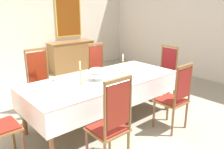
{
  "coord_description": "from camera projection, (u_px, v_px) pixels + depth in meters",
  "views": [
    {
      "loc": [
        -2.26,
        -3.08,
        1.91
      ],
      "look_at": [
        0.19,
        -0.28,
        0.81
      ],
      "focal_mm": 36.4,
      "sensor_mm": 36.0,
      "label": 1
    }
  ],
  "objects": [
    {
      "name": "chair_south_b",
      "position": [
        175.0,
        97.0,
        3.56
      ],
      "size": [
        0.44,
        0.42,
        1.1
      ],
      "color": "brown",
      "rests_on": "ground"
    },
    {
      "name": "right_wall",
      "position": [
        204.0,
        12.0,
        5.98
      ],
      "size": [
        0.08,
        6.46,
        3.59
      ],
      "primitive_type": "cube",
      "color": "beige",
      "rests_on": "ground"
    },
    {
      "name": "candlestick_east",
      "position": [
        123.0,
        66.0,
        4.01
      ],
      "size": [
        0.07,
        0.07,
        0.35
      ],
      "color": "gold",
      "rests_on": "tablecloth"
    },
    {
      "name": "bowl_near_left",
      "position": [
        88.0,
        72.0,
        4.05
      ],
      "size": [
        0.18,
        0.18,
        0.04
      ],
      "color": "white",
      "rests_on": "tablecloth"
    },
    {
      "name": "bowl_far_right",
      "position": [
        152.0,
        74.0,
        3.94
      ],
      "size": [
        0.19,
        0.19,
        0.04
      ],
      "color": "white",
      "rests_on": "tablecloth"
    },
    {
      "name": "sideboard",
      "position": [
        72.0,
        56.0,
        7.05
      ],
      "size": [
        1.44,
        0.48,
        0.9
      ],
      "rotation": [
        0.0,
        0.0,
        3.14
      ],
      "color": "brown",
      "rests_on": "ground"
    },
    {
      "name": "chair_north_b",
      "position": [
        99.0,
        70.0,
        4.94
      ],
      "size": [
        0.44,
        0.42,
        1.17
      ],
      "rotation": [
        0.0,
        0.0,
        3.14
      ],
      "color": "brown",
      "rests_on": "ground"
    },
    {
      "name": "soup_tureen",
      "position": [
        97.0,
        73.0,
        3.65
      ],
      "size": [
        0.29,
        0.29,
        0.23
      ],
      "color": "white",
      "rests_on": "tablecloth"
    },
    {
      "name": "spoon_primary",
      "position": [
        82.0,
        74.0,
        4.0
      ],
      "size": [
        0.04,
        0.18,
        0.01
      ],
      "rotation": [
        0.0,
        0.0,
        -0.12
      ],
      "color": "gold",
      "rests_on": "tablecloth"
    },
    {
      "name": "candlestick_west",
      "position": [
        80.0,
        75.0,
        3.45
      ],
      "size": [
        0.07,
        0.07,
        0.36
      ],
      "color": "gold",
      "rests_on": "tablecloth"
    },
    {
      "name": "bowl_near_right",
      "position": [
        60.0,
        78.0,
        3.69
      ],
      "size": [
        0.18,
        0.18,
        0.04
      ],
      "color": "white",
      "rests_on": "tablecloth"
    },
    {
      "name": "chair_head_east",
      "position": [
        165.0,
        72.0,
        4.91
      ],
      "size": [
        0.42,
        0.44,
        1.13
      ],
      "rotation": [
        0.0,
        0.0,
        1.57
      ],
      "color": "brown",
      "rests_on": "ground"
    },
    {
      "name": "chair_south_a",
      "position": [
        111.0,
        123.0,
        2.71
      ],
      "size": [
        0.44,
        0.42,
        1.18
      ],
      "color": "brown",
      "rests_on": "ground"
    },
    {
      "name": "ground",
      "position": [
        94.0,
        116.0,
        4.2
      ],
      "size": [
        7.22,
        6.46,
        0.04
      ],
      "primitive_type": "cube",
      "color": "gray"
    },
    {
      "name": "chair_north_a",
      "position": [
        41.0,
        83.0,
        4.1
      ],
      "size": [
        0.44,
        0.42,
        1.21
      ],
      "rotation": [
        0.0,
        0.0,
        3.14
      ],
      "color": "brown",
      "rests_on": "ground"
    },
    {
      "name": "bowl_far_left",
      "position": [
        85.0,
        94.0,
        3.04
      ],
      "size": [
        0.18,
        0.18,
        0.04
      ],
      "color": "white",
      "rests_on": "tablecloth"
    },
    {
      "name": "back_wall",
      "position": [
        19.0,
        12.0,
        6.04
      ],
      "size": [
        7.22,
        0.08,
        3.59
      ],
      "primitive_type": "cube",
      "color": "beige",
      "rests_on": "ground"
    },
    {
      "name": "framed_painting",
      "position": [
        68.0,
        13.0,
        6.94
      ],
      "size": [
        0.88,
        0.05,
        1.41
      ],
      "color": "#D1B251"
    },
    {
      "name": "tablecloth",
      "position": [
        103.0,
        83.0,
        3.8
      ],
      "size": [
        2.63,
        1.13,
        0.36
      ],
      "color": "white",
      "rests_on": "dining_table"
    },
    {
      "name": "spoon_secondary",
      "position": [
        53.0,
        80.0,
        3.64
      ],
      "size": [
        0.07,
        0.17,
        0.01
      ],
      "rotation": [
        0.0,
        0.0,
        -0.29
      ],
      "color": "gold",
      "rests_on": "tablecloth"
    },
    {
      "name": "dining_table",
      "position": [
        103.0,
        83.0,
        3.79
      ],
      "size": [
        2.61,
        1.11,
        0.77
      ],
      "color": "brown",
      "rests_on": "ground"
    }
  ]
}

